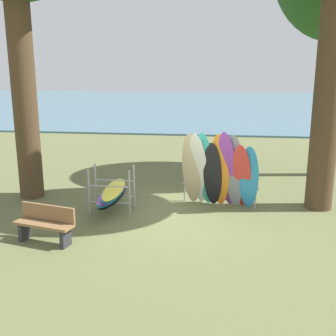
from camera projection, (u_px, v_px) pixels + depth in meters
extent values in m
plane|color=#60663D|center=(185.00, 216.00, 11.10)|extent=(80.00, 80.00, 0.00)
cube|color=#477084|center=(211.00, 105.00, 40.57)|extent=(80.00, 36.00, 0.10)
cylinder|color=#4C3823|center=(23.00, 83.00, 11.92)|extent=(0.70, 0.70, 6.81)
cylinder|color=#4C3823|center=(329.00, 85.00, 10.93)|extent=(0.74, 0.74, 6.78)
cylinder|color=#42301E|center=(330.00, 95.00, 14.51)|extent=(0.41, 0.41, 5.78)
ellipsoid|color=#C6B289|center=(191.00, 169.00, 11.66)|extent=(0.63, 0.82, 2.14)
ellipsoid|color=white|center=(198.00, 169.00, 11.60)|extent=(0.71, 0.96, 2.16)
ellipsoid|color=#38B2AD|center=(206.00, 169.00, 11.55)|extent=(0.72, 0.87, 2.18)
ellipsoid|color=black|center=(213.00, 174.00, 11.54)|extent=(0.61, 0.71, 1.92)
ellipsoid|color=orange|center=(220.00, 171.00, 11.46)|extent=(0.63, 0.77, 2.16)
ellipsoid|color=purple|center=(227.00, 170.00, 11.40)|extent=(0.75, 0.98, 2.24)
ellipsoid|color=gray|center=(234.00, 172.00, 11.36)|extent=(0.67, 0.75, 2.16)
ellipsoid|color=red|center=(242.00, 177.00, 11.34)|extent=(0.69, 0.86, 1.90)
ellipsoid|color=#2D8ED1|center=(249.00, 178.00, 11.30)|extent=(0.59, 0.62, 1.85)
cylinder|color=#9EA0A5|center=(185.00, 192.00, 12.26)|extent=(0.04, 0.04, 0.55)
cylinder|color=#9EA0A5|center=(255.00, 199.00, 11.62)|extent=(0.04, 0.04, 0.55)
cylinder|color=#9EA0A5|center=(219.00, 186.00, 11.87)|extent=(2.18, 0.49, 0.04)
cylinder|color=#9EA0A5|center=(89.00, 192.00, 11.08)|extent=(0.05, 0.05, 1.25)
cylinder|color=#9EA0A5|center=(130.00, 194.00, 10.95)|extent=(0.05, 0.05, 1.25)
cylinder|color=#9EA0A5|center=(96.00, 186.00, 11.66)|extent=(0.05, 0.05, 1.25)
cylinder|color=#9EA0A5|center=(134.00, 187.00, 11.53)|extent=(0.05, 0.05, 1.25)
cylinder|color=#9EA0A5|center=(110.00, 203.00, 11.08)|extent=(1.10, 0.04, 0.04)
cylinder|color=#9EA0A5|center=(109.00, 186.00, 10.97)|extent=(1.10, 0.04, 0.04)
cylinder|color=#9EA0A5|center=(115.00, 196.00, 11.66)|extent=(1.10, 0.04, 0.04)
cylinder|color=#9EA0A5|center=(115.00, 180.00, 11.55)|extent=(1.10, 0.04, 0.04)
ellipsoid|color=black|center=(113.00, 197.00, 11.36)|extent=(0.60, 2.12, 0.06)
ellipsoid|color=#38B2AD|center=(111.00, 195.00, 11.35)|extent=(0.52, 2.11, 0.06)
ellipsoid|color=purple|center=(111.00, 193.00, 11.34)|extent=(0.55, 2.11, 0.06)
ellipsoid|color=#2D8ED1|center=(113.00, 191.00, 11.31)|extent=(0.63, 2.13, 0.06)
ellipsoid|color=yellow|center=(114.00, 189.00, 11.29)|extent=(0.63, 2.13, 0.06)
cube|color=#2D2D33|center=(24.00, 231.00, 9.57)|extent=(0.17, 0.33, 0.42)
cube|color=#2D2D33|center=(66.00, 238.00, 9.19)|extent=(0.17, 0.33, 0.42)
cube|color=olive|center=(44.00, 224.00, 9.32)|extent=(1.46, 0.72, 0.06)
cube|color=olive|center=(48.00, 212.00, 9.43)|extent=(1.37, 0.39, 0.36)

